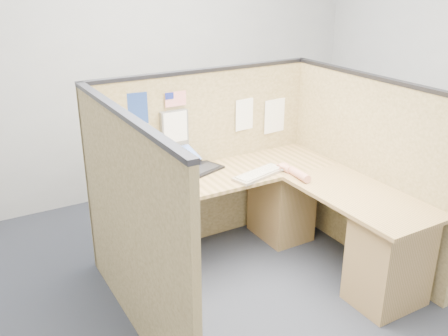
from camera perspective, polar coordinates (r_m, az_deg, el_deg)
floor at (r=3.91m, az=5.06°, el=-13.90°), size 5.00×5.00×0.00m
wall_back at (r=5.24m, az=-8.94°, el=11.93°), size 5.00×0.00×5.00m
cubicle_partitions at (r=3.84m, az=1.80°, el=-1.33°), size 2.06×1.83×1.53m
l_desk at (r=3.99m, az=5.07°, el=-6.46°), size 1.95×1.75×0.73m
laptop at (r=4.16m, az=-2.89°, el=0.78°), size 0.37×0.38×0.22m
keyboard at (r=4.01m, az=4.05°, el=-0.67°), size 0.50×0.27×0.03m
mouse at (r=4.13m, az=6.85°, el=-0.05°), size 0.10×0.07×0.04m
hand_forearm at (r=4.03m, az=8.05°, el=-0.43°), size 0.10×0.36×0.08m
blue_poster at (r=3.88m, az=-10.05°, el=6.67°), size 0.19×0.03×0.25m
american_flag at (r=3.98m, az=-5.80°, el=7.68°), size 0.18×0.01×0.32m
file_holder at (r=4.02m, az=-5.70°, el=4.53°), size 0.23×0.05×0.29m
paper_left at (r=4.36m, az=2.51°, el=6.15°), size 0.22×0.03×0.28m
paper_right at (r=4.55m, az=5.87°, el=5.95°), size 0.24×0.02×0.31m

